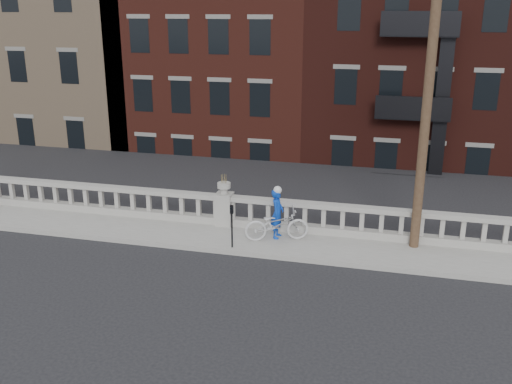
# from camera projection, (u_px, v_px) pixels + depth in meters

# --- Properties ---
(ground) EXTENTS (120.00, 120.00, 0.00)m
(ground) POSITION_uv_depth(u_px,v_px,m) (182.00, 280.00, 15.71)
(ground) COLOR black
(ground) RESTS_ON ground
(sidewalk) EXTENTS (32.00, 2.20, 0.15)m
(sidewalk) POSITION_uv_depth(u_px,v_px,m) (216.00, 237.00, 18.45)
(sidewalk) COLOR gray
(sidewalk) RESTS_ON ground
(balustrade) EXTENTS (28.00, 0.34, 1.03)m
(balustrade) POSITION_uv_depth(u_px,v_px,m) (224.00, 211.00, 19.15)
(balustrade) COLOR gray
(balustrade) RESTS_ON sidewalk
(planter_pedestal) EXTENTS (0.55, 0.55, 1.76)m
(planter_pedestal) POSITION_uv_depth(u_px,v_px,m) (224.00, 205.00, 19.09)
(planter_pedestal) COLOR gray
(planter_pedestal) RESTS_ON sidewalk
(lower_level) EXTENTS (80.00, 44.00, 20.80)m
(lower_level) POSITION_uv_depth(u_px,v_px,m) (322.00, 82.00, 35.99)
(lower_level) COLOR #605E59
(lower_level) RESTS_ON ground
(utility_pole) EXTENTS (1.60, 0.28, 10.00)m
(utility_pole) POSITION_uv_depth(u_px,v_px,m) (429.00, 79.00, 15.95)
(utility_pole) COLOR #422D1E
(utility_pole) RESTS_ON sidewalk
(parking_meter_c) EXTENTS (0.10, 0.09, 1.36)m
(parking_meter_c) POSITION_uv_depth(u_px,v_px,m) (232.00, 221.00, 17.19)
(parking_meter_c) COLOR black
(parking_meter_c) RESTS_ON sidewalk
(bicycle) EXTENTS (2.13, 1.36, 1.06)m
(bicycle) POSITION_uv_depth(u_px,v_px,m) (277.00, 224.00, 17.84)
(bicycle) COLOR beige
(bicycle) RESTS_ON sidewalk
(cyclist) EXTENTS (0.40, 0.60, 1.60)m
(cyclist) POSITION_uv_depth(u_px,v_px,m) (277.00, 214.00, 17.98)
(cyclist) COLOR #0C3AB7
(cyclist) RESTS_ON sidewalk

